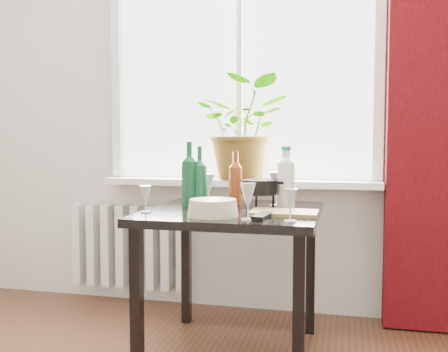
% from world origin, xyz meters
% --- Properties ---
extents(window, '(1.72, 0.08, 1.62)m').
position_xyz_m(window, '(0.00, 2.22, 1.60)').
color(window, white).
rests_on(window, ground).
extents(windowsill, '(1.72, 0.20, 0.04)m').
position_xyz_m(windowsill, '(0.00, 2.15, 0.82)').
color(windowsill, white).
rests_on(windowsill, ground).
extents(curtain, '(0.50, 0.12, 2.56)m').
position_xyz_m(curtain, '(1.12, 2.12, 1.30)').
color(curtain, '#3D0509').
rests_on(curtain, ground).
extents(radiator, '(0.80, 0.10, 0.55)m').
position_xyz_m(radiator, '(-0.75, 2.18, 0.38)').
color(radiator, silver).
rests_on(radiator, ground).
extents(table, '(0.85, 0.85, 0.74)m').
position_xyz_m(table, '(0.10, 1.55, 0.65)').
color(table, black).
rests_on(table, ground).
extents(potted_plant, '(0.58, 0.51, 0.63)m').
position_xyz_m(potted_plant, '(0.04, 2.16, 1.16)').
color(potted_plant, '#24731E').
rests_on(potted_plant, windowsill).
extents(wine_bottle_left, '(0.10, 0.10, 0.35)m').
position_xyz_m(wine_bottle_left, '(-0.15, 1.62, 0.91)').
color(wine_bottle_left, '#0B3C1D').
rests_on(wine_bottle_left, table).
extents(wine_bottle_right, '(0.08, 0.08, 0.32)m').
position_xyz_m(wine_bottle_right, '(-0.10, 1.64, 0.90)').
color(wine_bottle_right, '#0D4625').
rests_on(wine_bottle_right, table).
extents(bottle_amber, '(0.08, 0.08, 0.29)m').
position_xyz_m(bottle_amber, '(0.06, 1.78, 0.89)').
color(bottle_amber, maroon).
rests_on(bottle_amber, table).
extents(cleaning_bottle, '(0.10, 0.10, 0.33)m').
position_xyz_m(cleaning_bottle, '(0.35, 1.71, 0.90)').
color(cleaning_bottle, white).
rests_on(cleaning_bottle, table).
extents(wineglass_front_right, '(0.07, 0.07, 0.16)m').
position_xyz_m(wineglass_front_right, '(0.24, 1.24, 0.82)').
color(wineglass_front_right, silver).
rests_on(wineglass_front_right, table).
extents(wineglass_far_right, '(0.06, 0.06, 0.14)m').
position_xyz_m(wineglass_far_right, '(0.42, 1.23, 0.81)').
color(wineglass_far_right, silver).
rests_on(wineglass_far_right, table).
extents(wineglass_back_center, '(0.09, 0.09, 0.19)m').
position_xyz_m(wineglass_back_center, '(0.29, 1.73, 0.83)').
color(wineglass_back_center, silver).
rests_on(wineglass_back_center, table).
extents(wineglass_back_left, '(0.08, 0.08, 0.17)m').
position_xyz_m(wineglass_back_left, '(-0.08, 1.74, 0.82)').
color(wineglass_back_left, silver).
rests_on(wineglass_back_left, table).
extents(wineglass_front_left, '(0.06, 0.06, 0.13)m').
position_xyz_m(wineglass_front_left, '(-0.28, 1.35, 0.81)').
color(wineglass_front_left, silver).
rests_on(wineglass_front_left, table).
extents(plate_stack, '(0.28, 0.28, 0.07)m').
position_xyz_m(plate_stack, '(0.06, 1.31, 0.78)').
color(plate_stack, beige).
rests_on(plate_stack, table).
extents(fondue_pot, '(0.27, 0.25, 0.15)m').
position_xyz_m(fondue_pot, '(0.22, 1.65, 0.81)').
color(fondue_pot, black).
rests_on(fondue_pot, table).
extents(tv_remote, '(0.08, 0.19, 0.02)m').
position_xyz_m(tv_remote, '(0.29, 1.30, 0.75)').
color(tv_remote, black).
rests_on(tv_remote, table).
extents(cutting_board, '(0.31, 0.20, 0.02)m').
position_xyz_m(cutting_board, '(0.37, 1.44, 0.75)').
color(cutting_board, olive).
rests_on(cutting_board, table).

